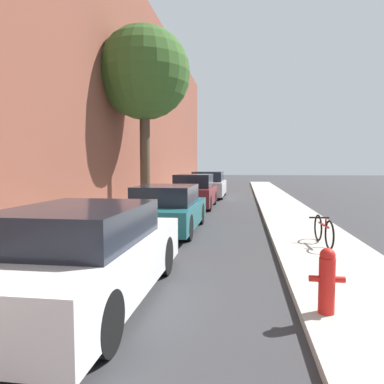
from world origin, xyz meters
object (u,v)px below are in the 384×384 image
parked_car_teal (167,209)px  parked_car_silver (209,185)px  fire_hydrant (327,280)px  bicycle (323,231)px  parked_car_maroon (194,192)px  street_tree_far (144,74)px  parked_car_white (85,256)px

parked_car_teal → parked_car_silver: bearing=89.6°
fire_hydrant → bicycle: fire_hydrant is taller
parked_car_silver → parked_car_maroon: bearing=-91.2°
parked_car_maroon → parked_car_silver: 5.27m
street_tree_far → parked_car_silver: bearing=75.4°
parked_car_white → bicycle: bearing=43.1°
parked_car_teal → fire_hydrant: bearing=-61.2°
parked_car_white → fire_hydrant: (3.08, -0.22, -0.12)m
parked_car_silver → bicycle: size_ratio=3.13×
fire_hydrant → parked_car_silver: bearing=100.2°
parked_car_teal → parked_car_silver: (0.08, 11.12, 0.09)m
street_tree_far → parked_car_teal: bearing=-66.4°
bicycle → parked_car_maroon: bearing=113.5°
parked_car_maroon → bicycle: 8.60m
parked_car_silver → street_tree_far: bearing=-104.6°
parked_car_teal → bicycle: (3.86, -1.82, -0.19)m
parked_car_silver → street_tree_far: 8.69m
parked_car_white → parked_car_silver: size_ratio=0.91×
street_tree_far → bicycle: (5.62, -5.87, -4.98)m
fire_hydrant → parked_car_white: bearing=175.9°
street_tree_far → parked_car_white: bearing=-79.3°
parked_car_white → fire_hydrant: bearing=-4.1°
street_tree_far → fire_hydrant: street_tree_far is taller
parked_car_teal → parked_car_silver: parked_car_silver is taller
parked_car_maroon → street_tree_far: bearing=-133.9°
parked_car_silver → parked_car_white: bearing=-90.2°
parked_car_white → fire_hydrant: parked_car_white is taller
parked_car_silver → bicycle: parked_car_silver is taller
street_tree_far → fire_hydrant: bearing=-63.3°
bicycle → fire_hydrant: bearing=-104.7°
parked_car_silver → street_tree_far: size_ratio=0.65×
parked_car_maroon → bicycle: (3.89, -7.67, -0.26)m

